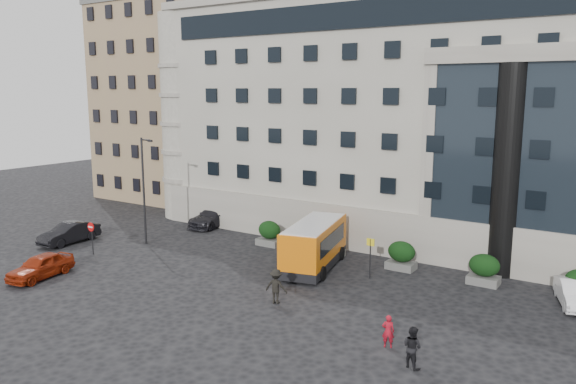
# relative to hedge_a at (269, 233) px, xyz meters

# --- Properties ---
(ground) EXTENTS (120.00, 120.00, 0.00)m
(ground) POSITION_rel_hedge_a_xyz_m (4.00, -7.80, -0.93)
(ground) COLOR black
(ground) RESTS_ON ground
(civic_building) EXTENTS (44.00, 24.00, 18.00)m
(civic_building) POSITION_rel_hedge_a_xyz_m (10.00, 14.20, 8.07)
(civic_building) COLOR gray
(civic_building) RESTS_ON ground
(entrance_column) EXTENTS (1.80, 1.80, 13.00)m
(entrance_column) POSITION_rel_hedge_a_xyz_m (16.00, 2.50, 5.57)
(entrance_column) COLOR black
(entrance_column) RESTS_ON ground
(apartment_near) EXTENTS (14.00, 14.00, 20.00)m
(apartment_near) POSITION_rel_hedge_a_xyz_m (-20.00, 12.20, 9.07)
(apartment_near) COLOR #947B56
(apartment_near) RESTS_ON ground
(apartment_far) EXTENTS (13.00, 13.00, 22.00)m
(apartment_far) POSITION_rel_hedge_a_xyz_m (-23.00, 30.20, 10.07)
(apartment_far) COLOR brown
(apartment_far) RESTS_ON ground
(hedge_a) EXTENTS (1.80, 1.26, 1.84)m
(hedge_a) POSITION_rel_hedge_a_xyz_m (0.00, 0.00, 0.00)
(hedge_a) COLOR #535351
(hedge_a) RESTS_ON ground
(hedge_b) EXTENTS (1.80, 1.26, 1.84)m
(hedge_b) POSITION_rel_hedge_a_xyz_m (5.20, 0.00, 0.00)
(hedge_b) COLOR #535351
(hedge_b) RESTS_ON ground
(hedge_c) EXTENTS (1.80, 1.26, 1.84)m
(hedge_c) POSITION_rel_hedge_a_xyz_m (10.40, 0.00, 0.00)
(hedge_c) COLOR #535351
(hedge_c) RESTS_ON ground
(hedge_d) EXTENTS (1.80, 1.26, 1.84)m
(hedge_d) POSITION_rel_hedge_a_xyz_m (15.60, 0.00, 0.00)
(hedge_d) COLOR #535351
(hedge_d) RESTS_ON ground
(street_lamp) EXTENTS (1.16, 0.18, 8.00)m
(street_lamp) POSITION_rel_hedge_a_xyz_m (-7.94, -4.80, 3.44)
(street_lamp) COLOR #262628
(street_lamp) RESTS_ON ground
(bus_stop_sign) EXTENTS (0.50, 0.08, 2.52)m
(bus_stop_sign) POSITION_rel_hedge_a_xyz_m (9.50, -2.80, 0.80)
(bus_stop_sign) COLOR #262628
(bus_stop_sign) RESTS_ON ground
(no_entry_sign) EXTENTS (0.64, 0.16, 2.32)m
(no_entry_sign) POSITION_rel_hedge_a_xyz_m (-9.00, -8.84, 0.72)
(no_entry_sign) COLOR #262628
(no_entry_sign) RESTS_ON ground
(minibus) EXTENTS (4.08, 7.53, 2.99)m
(minibus) POSITION_rel_hedge_a_xyz_m (5.55, -2.83, 0.72)
(minibus) COLOR orange
(minibus) RESTS_ON ground
(red_truck) EXTENTS (2.91, 5.20, 2.66)m
(red_truck) POSITION_rel_hedge_a_xyz_m (-7.94, 8.34, 0.43)
(red_truck) COLOR maroon
(red_truck) RESTS_ON ground
(parked_car_a) EXTENTS (2.40, 4.54, 1.47)m
(parked_car_a) POSITION_rel_hedge_a_xyz_m (-7.50, -13.80, -0.19)
(parked_car_a) COLOR maroon
(parked_car_a) RESTS_ON ground
(parked_car_b) EXTENTS (1.81, 4.75, 1.54)m
(parked_car_b) POSITION_rel_hedge_a_xyz_m (-13.00, -7.82, -0.16)
(parked_car_b) COLOR black
(parked_car_b) RESTS_ON ground
(parked_car_c) EXTENTS (2.43, 5.55, 1.59)m
(parked_car_c) POSITION_rel_hedge_a_xyz_m (-7.50, 2.46, -0.14)
(parked_car_c) COLOR black
(parked_car_c) RESTS_ON ground
(parked_car_d) EXTENTS (2.65, 5.40, 1.48)m
(parked_car_d) POSITION_rel_hedge_a_xyz_m (-10.16, 8.10, -0.19)
(parked_car_d) COLOR black
(parked_car_d) RESTS_ON ground
(white_taxi) EXTENTS (2.61, 4.36, 1.36)m
(white_taxi) POSITION_rel_hedge_a_xyz_m (20.53, -0.80, -0.25)
(white_taxi) COLOR white
(white_taxi) RESTS_ON ground
(pedestrian_a) EXTENTS (0.65, 0.54, 1.52)m
(pedestrian_a) POSITION_rel_hedge_a_xyz_m (14.21, -10.93, -0.17)
(pedestrian_a) COLOR #A81020
(pedestrian_a) RESTS_ON ground
(pedestrian_b) EXTENTS (1.04, 0.92, 1.79)m
(pedestrian_b) POSITION_rel_hedge_a_xyz_m (15.78, -12.10, -0.03)
(pedestrian_b) COLOR black
(pedestrian_b) RESTS_ON ground
(pedestrian_c) EXTENTS (1.35, 0.95, 1.91)m
(pedestrian_c) POSITION_rel_hedge_a_xyz_m (7.00, -9.30, 0.02)
(pedestrian_c) COLOR black
(pedestrian_c) RESTS_ON ground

